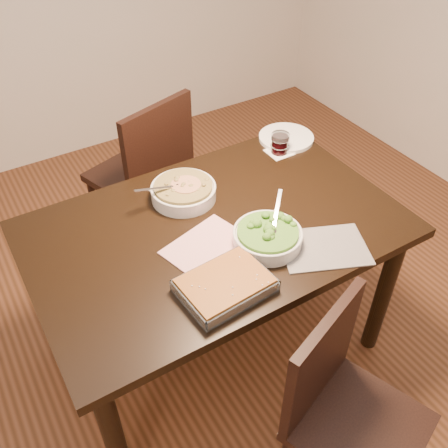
% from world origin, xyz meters
% --- Properties ---
extents(ground, '(4.00, 4.00, 0.00)m').
position_xyz_m(ground, '(0.00, 0.00, 0.00)').
color(ground, '#422413').
rests_on(ground, ground).
extents(table, '(1.40, 0.90, 0.75)m').
position_xyz_m(table, '(0.00, 0.00, 0.65)').
color(table, black).
rests_on(table, ground).
extents(magazine_a, '(0.34, 0.28, 0.01)m').
position_xyz_m(magazine_a, '(-0.09, -0.09, 0.75)').
color(magazine_a, '#A8304B').
rests_on(magazine_a, table).
extents(magazine_b, '(0.37, 0.32, 0.01)m').
position_xyz_m(magazine_b, '(0.27, -0.31, 0.75)').
color(magazine_b, '#282830').
rests_on(magazine_b, table).
extents(coaster, '(0.11, 0.11, 0.00)m').
position_xyz_m(coaster, '(0.50, 0.29, 0.75)').
color(coaster, white).
rests_on(coaster, table).
extents(stew_bowl, '(0.29, 0.26, 0.10)m').
position_xyz_m(stew_bowl, '(-0.02, 0.21, 0.79)').
color(stew_bowl, silver).
rests_on(stew_bowl, table).
extents(broccoli_bowl, '(0.25, 0.25, 0.10)m').
position_xyz_m(broccoli_bowl, '(0.11, -0.18, 0.78)').
color(broccoli_bowl, silver).
rests_on(broccoli_bowl, table).
extents(baking_dish, '(0.31, 0.24, 0.05)m').
position_xyz_m(baking_dish, '(-0.14, -0.30, 0.78)').
color(baking_dish, silver).
rests_on(baking_dish, table).
extents(wine_tumbler, '(0.08, 0.08, 0.09)m').
position_xyz_m(wine_tumbler, '(0.50, 0.29, 0.80)').
color(wine_tumbler, black).
rests_on(wine_tumbler, coaster).
extents(dinner_plate, '(0.26, 0.26, 0.02)m').
position_xyz_m(dinner_plate, '(0.60, 0.36, 0.76)').
color(dinner_plate, white).
rests_on(dinner_plate, table).
extents(chair_near, '(0.51, 0.51, 0.84)m').
position_xyz_m(chair_near, '(0.06, -0.71, 0.47)').
color(chair_near, black).
rests_on(chair_near, ground).
extents(chair_far, '(0.54, 0.54, 0.92)m').
position_xyz_m(chair_far, '(0.06, 0.80, 0.51)').
color(chair_far, black).
rests_on(chair_far, ground).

